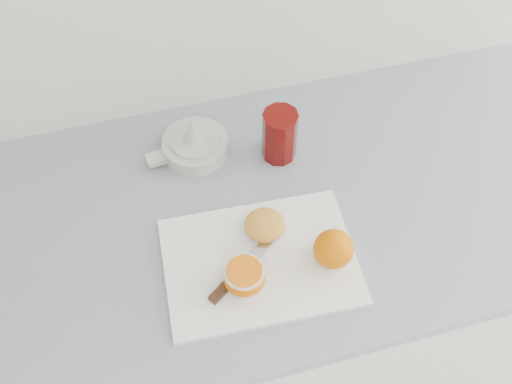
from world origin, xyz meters
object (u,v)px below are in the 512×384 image
at_px(red_tumbler, 280,137).
at_px(counter, 264,302).
at_px(cutting_board, 260,261).
at_px(citrus_juicer, 194,144).
at_px(half_orange, 244,277).

bearing_deg(red_tumbler, counter, -116.98).
height_order(cutting_board, citrus_juicer, citrus_juicer).
bearing_deg(red_tumbler, half_orange, -117.78).
relative_size(counter, red_tumbler, 21.59).
bearing_deg(red_tumbler, cutting_board, -114.08).
distance_m(counter, citrus_juicer, 0.51).
distance_m(cutting_board, red_tumbler, 0.26).
height_order(citrus_juicer, red_tumbler, red_tumbler).
distance_m(counter, red_tumbler, 0.51).
height_order(counter, half_orange, half_orange).
relative_size(counter, cutting_board, 7.34).
bearing_deg(half_orange, counter, 61.65).
relative_size(citrus_juicer, red_tumbler, 1.49).
distance_m(cutting_board, citrus_juicer, 0.29).
relative_size(cutting_board, red_tumbler, 2.94).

